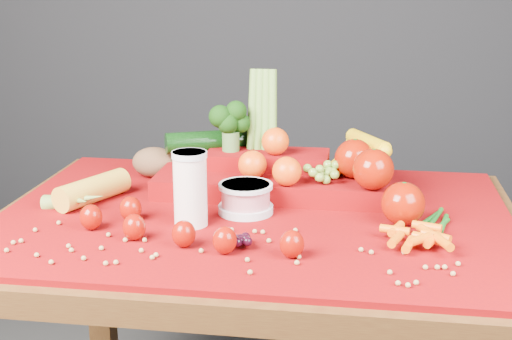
# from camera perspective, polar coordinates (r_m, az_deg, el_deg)

# --- Properties ---
(table) EXTENTS (1.10, 0.80, 0.75)m
(table) POSITION_cam_1_polar(r_m,az_deg,el_deg) (1.52, -0.11, -7.28)
(table) COLOR #381B0C
(table) RESTS_ON ground
(red_cloth) EXTENTS (1.05, 0.75, 0.01)m
(red_cloth) POSITION_cam_1_polar(r_m,az_deg,el_deg) (1.48, -0.12, -3.70)
(red_cloth) COLOR #780504
(red_cloth) RESTS_ON table
(milk_glass) EXTENTS (0.07, 0.07, 0.15)m
(milk_glass) POSITION_cam_1_polar(r_m,az_deg,el_deg) (1.40, -5.29, -1.29)
(milk_glass) COLOR white
(milk_glass) RESTS_ON red_cloth
(yogurt_bowl) EXTENTS (0.11, 0.11, 0.06)m
(yogurt_bowl) POSITION_cam_1_polar(r_m,az_deg,el_deg) (1.48, -0.84, -2.20)
(yogurt_bowl) COLOR silver
(yogurt_bowl) RESTS_ON red_cloth
(strawberry_scatter) EXTENTS (0.44, 0.18, 0.05)m
(strawberry_scatter) POSITION_cam_1_polar(r_m,az_deg,el_deg) (1.34, -6.64, -4.54)
(strawberry_scatter) COLOR #981500
(strawberry_scatter) RESTS_ON red_cloth
(dark_grape_cluster) EXTENTS (0.06, 0.05, 0.03)m
(dark_grape_cluster) POSITION_cam_1_polar(r_m,az_deg,el_deg) (1.30, -1.44, -5.64)
(dark_grape_cluster) COLOR black
(dark_grape_cluster) RESTS_ON red_cloth
(soybean_scatter) EXTENTS (0.84, 0.24, 0.01)m
(soybean_scatter) POSITION_cam_1_polar(r_m,az_deg,el_deg) (1.30, -1.46, -6.22)
(soybean_scatter) COLOR tan
(soybean_scatter) RESTS_ON red_cloth
(corn_ear) EXTENTS (0.24, 0.26, 0.06)m
(corn_ear) POSITION_cam_1_polar(r_m,az_deg,el_deg) (1.56, -13.91, -2.10)
(corn_ear) COLOR gold
(corn_ear) RESTS_ON red_cloth
(potato) EXTENTS (0.11, 0.08, 0.07)m
(potato) POSITION_cam_1_polar(r_m,az_deg,el_deg) (1.74, -8.12, 0.62)
(potato) COLOR brown
(potato) RESTS_ON red_cloth
(baby_carrot_pile) EXTENTS (0.18, 0.17, 0.03)m
(baby_carrot_pile) POSITION_cam_1_polar(r_m,az_deg,el_deg) (1.35, 13.00, -5.16)
(baby_carrot_pile) COLOR #E75E08
(baby_carrot_pile) RESTS_ON red_cloth
(green_bean_pile) EXTENTS (0.14, 0.12, 0.01)m
(green_bean_pile) POSITION_cam_1_polar(r_m,az_deg,el_deg) (1.46, 14.08, -4.04)
(green_bean_pile) COLOR #155D16
(green_bean_pile) RESTS_ON red_cloth
(produce_mound) EXTENTS (0.59, 0.37, 0.27)m
(produce_mound) POSITION_cam_1_polar(r_m,az_deg,el_deg) (1.60, 2.67, 0.20)
(produce_mound) COLOR #780504
(produce_mound) RESTS_ON red_cloth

